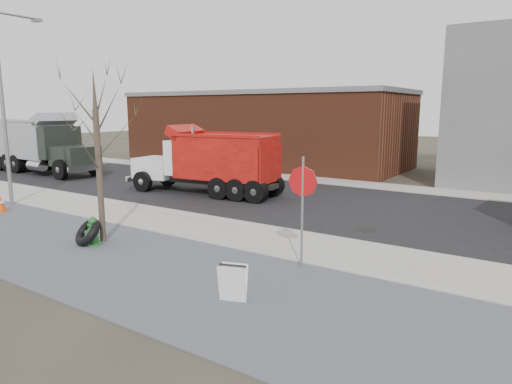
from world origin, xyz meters
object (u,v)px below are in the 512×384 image
Objects in this scene: fire_hydrant at (93,232)px; stop_sign at (303,194)px; truck_tire at (88,232)px; sandwich_board at (233,283)px; dump_truck_red_b at (209,160)px; dump_truck_grey at (43,143)px.

stop_sign is (6.11, 1.68, 1.54)m from fire_hydrant.
truck_tire is 6.11m from sandwich_board.
stop_sign is 0.37× the size of dump_truck_red_b.
stop_sign reaches higher than fire_hydrant.
dump_truck_red_b is at bearing 158.61° from stop_sign.
truck_tire is (-0.14, -0.09, 0.00)m from fire_hydrant.
truck_tire is at bearing -136.64° from fire_hydrant.
stop_sign is at bearing 135.20° from dump_truck_red_b.
dump_truck_grey is (-21.98, 6.56, -0.04)m from stop_sign.
dump_truck_red_b is (-8.32, 9.34, 1.21)m from sandwich_board.
sandwich_board is (6.05, -0.88, 0.03)m from truck_tire.
dump_truck_grey is at bearing 152.10° from truck_tire.
truck_tire is 0.13× the size of dump_truck_grey.
dump_truck_grey reaches higher than truck_tire.
stop_sign is 3.06m from sandwich_board.
dump_truck_red_b is at bearing 115.18° from fire_hydrant.
dump_truck_red_b reaches higher than sandwich_board.
truck_tire is 0.14× the size of dump_truck_red_b.
dump_truck_grey is at bearing 138.91° from sandwich_board.
sandwich_board is 12.57m from dump_truck_red_b.
truck_tire is 1.34× the size of sandwich_board.
dump_truck_red_b is (-2.41, 8.36, 1.24)m from fire_hydrant.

